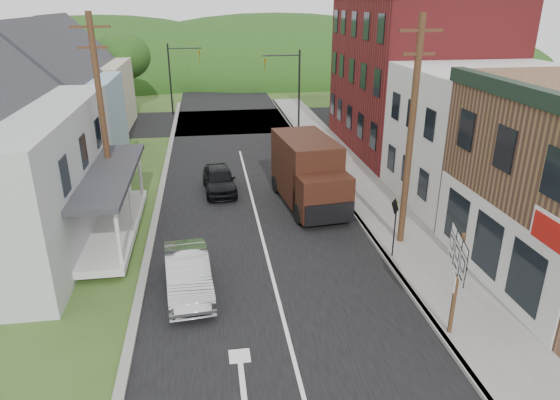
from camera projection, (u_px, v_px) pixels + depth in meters
name	position (u px, v px, depth m)	size (l,w,h in m)	color
ground	(279.00, 301.00, 16.73)	(120.00, 120.00, 0.00)	#2D4719
road	(251.00, 195.00, 25.91)	(9.00, 90.00, 0.02)	black
cross_road	(232.00, 121.00, 41.51)	(60.00, 9.00, 0.02)	black
sidewalk_right	(373.00, 201.00, 24.84)	(2.80, 55.00, 0.15)	slate
curb_right	(346.00, 203.00, 24.66)	(0.20, 55.00, 0.15)	slate
curb_left	(156.00, 214.00, 23.42)	(0.30, 55.00, 0.12)	slate
storefront_white	(489.00, 138.00, 23.94)	(8.00, 7.00, 6.50)	silver
storefront_red	(414.00, 74.00, 32.00)	(8.00, 12.00, 10.00)	maroon
house_blue	(53.00, 104.00, 29.45)	(7.14, 8.16, 7.28)	#829CB2
house_cream	(79.00, 81.00, 37.65)	(7.14, 8.16, 7.28)	#C3B597
utility_pole_right	(411.00, 134.00, 18.96)	(1.60, 0.26, 9.00)	#472D19
utility_pole_left	(103.00, 119.00, 21.45)	(1.60, 0.26, 9.00)	#472D19
traffic_signal_right	(290.00, 81.00, 37.48)	(2.87, 0.20, 6.00)	black
traffic_signal_left	(178.00, 71.00, 42.73)	(2.87, 0.20, 6.00)	black
tree_left_d	(122.00, 56.00, 43.05)	(4.80, 4.80, 6.94)	#382616
forested_ridge	(220.00, 75.00, 67.20)	(90.00, 30.00, 16.00)	#16330F
silver_sedan	(188.00, 274.00, 17.05)	(1.46, 4.20, 1.38)	#B7B7BC
dark_sedan	(219.00, 180.00, 26.06)	(1.58, 3.92, 1.34)	black
delivery_van	(309.00, 173.00, 23.98)	(2.98, 6.08, 3.28)	black
route_sign_cluster	(457.00, 270.00, 14.18)	(0.53, 1.82, 3.27)	#472D19
warning_sign	(395.00, 219.00, 18.84)	(0.11, 0.67, 2.42)	black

